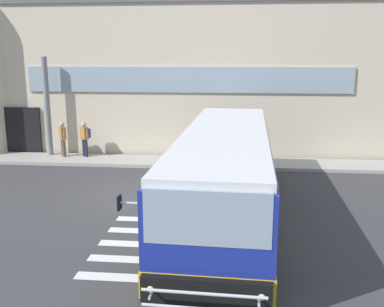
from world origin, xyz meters
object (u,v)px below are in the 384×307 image
passenger_by_doorway (85,137)px  safety_bollard_yellow (170,160)px  entry_support_column (47,107)px  bus_main_foreground (225,174)px  passenger_near_column (63,137)px

passenger_by_doorway → safety_bollard_yellow: (4.35, -1.62, -0.66)m
entry_support_column → passenger_by_doorway: bearing=-5.6°
passenger_by_doorway → safety_bollard_yellow: 4.68m
bus_main_foreground → passenger_by_doorway: bearing=134.8°
entry_support_column → safety_bollard_yellow: size_ratio=5.25×
passenger_by_doorway → entry_support_column: bearing=174.4°
bus_main_foreground → safety_bollard_yellow: (-2.54, 5.32, -0.89)m
entry_support_column → passenger_near_column: entry_support_column is taller
passenger_by_doorway → passenger_near_column: bearing=-173.4°
entry_support_column → passenger_by_doorway: (1.86, -0.18, -1.40)m
entry_support_column → bus_main_foreground: bearing=-39.1°
passenger_by_doorway → safety_bollard_yellow: passenger_by_doorway is taller
bus_main_foreground → passenger_near_column: 10.47m
passenger_by_doorway → bus_main_foreground: bearing=-45.2°
entry_support_column → passenger_near_column: 1.67m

